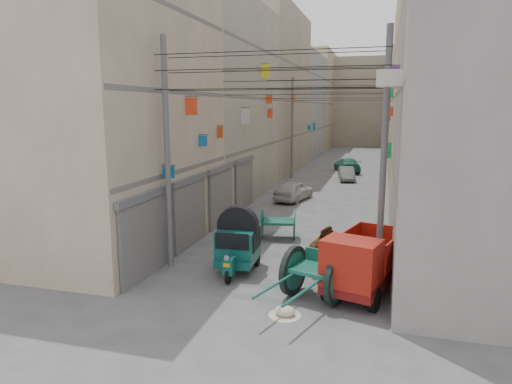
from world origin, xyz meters
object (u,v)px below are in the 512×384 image
(distant_car_green, at_px, (347,165))
(distant_car_white, at_px, (294,191))
(auto_rickshaw, at_px, (238,242))
(horse, at_px, (322,250))
(mini_truck, at_px, (360,267))
(second_cart, at_px, (278,223))
(feed_sack, at_px, (285,311))
(distant_car_grey, at_px, (346,174))
(tonga_cart, at_px, (314,274))

(distant_car_green, bearing_deg, distant_car_white, 65.19)
(auto_rickshaw, height_order, horse, auto_rickshaw)
(mini_truck, xyz_separation_m, second_cart, (-3.77, 5.43, -0.25))
(second_cart, bearing_deg, distant_car_green, 77.23)
(feed_sack, xyz_separation_m, distant_car_grey, (-0.36, 24.64, 0.39))
(auto_rickshaw, xyz_separation_m, mini_truck, (4.21, -1.20, -0.08))
(mini_truck, bearing_deg, distant_car_white, 124.79)
(tonga_cart, bearing_deg, mini_truck, 40.72)
(second_cart, relative_size, distant_car_green, 0.39)
(distant_car_grey, bearing_deg, second_cart, -104.46)
(tonga_cart, height_order, horse, tonga_cart)
(horse, xyz_separation_m, distant_car_white, (-3.32, 11.93, -0.12))
(auto_rickshaw, bearing_deg, second_cart, 80.50)
(mini_truck, bearing_deg, distant_car_green, 111.32)
(second_cart, relative_size, horse, 0.98)
(auto_rickshaw, height_order, mini_truck, mini_truck)
(distant_car_grey, xyz_separation_m, distant_car_green, (-0.34, 4.90, 0.10))
(feed_sack, bearing_deg, tonga_cart, 65.60)
(horse, distance_m, distant_car_grey, 20.84)
(auto_rickshaw, bearing_deg, feed_sack, -56.09)
(second_cart, height_order, horse, horse)
(auto_rickshaw, bearing_deg, distant_car_white, 88.89)
(auto_rickshaw, height_order, second_cart, auto_rickshaw)
(auto_rickshaw, xyz_separation_m, feed_sack, (2.33, -3.05, -0.89))
(auto_rickshaw, relative_size, distant_car_grey, 0.79)
(distant_car_white, xyz_separation_m, distant_car_green, (2.15, 13.79, 0.02))
(horse, distance_m, distant_car_white, 12.39)
(second_cart, bearing_deg, mini_truck, -64.99)
(auto_rickshaw, distance_m, horse, 2.92)
(second_cart, height_order, feed_sack, second_cart)
(mini_truck, bearing_deg, auto_rickshaw, -179.94)
(feed_sack, bearing_deg, distant_car_green, 91.36)
(tonga_cart, relative_size, horse, 2.08)
(second_cart, relative_size, feed_sack, 2.98)
(horse, xyz_separation_m, distant_car_grey, (-0.83, 20.82, -0.20))
(mini_truck, xyz_separation_m, distant_car_white, (-4.73, 13.90, -0.34))
(tonga_cart, bearing_deg, distant_car_green, 110.54)
(auto_rickshaw, relative_size, feed_sack, 4.48)
(feed_sack, height_order, distant_car_grey, distant_car_grey)
(horse, height_order, distant_car_white, horse)
(distant_car_white, xyz_separation_m, distant_car_grey, (2.49, 8.89, -0.08))
(auto_rickshaw, relative_size, tonga_cart, 0.71)
(auto_rickshaw, height_order, distant_car_green, auto_rickshaw)
(auto_rickshaw, distance_m, distant_car_grey, 21.69)
(second_cart, relative_size, distant_car_grey, 0.53)
(auto_rickshaw, height_order, distant_car_grey, auto_rickshaw)
(second_cart, distance_m, distant_car_white, 8.53)
(tonga_cart, relative_size, distant_car_green, 0.83)
(mini_truck, bearing_deg, distant_car_grey, 111.62)
(feed_sack, distance_m, distant_car_grey, 24.65)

